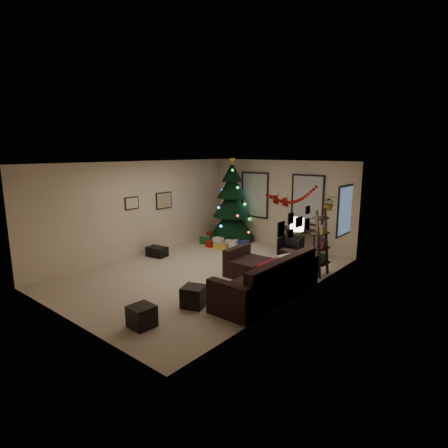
{
  "coord_description": "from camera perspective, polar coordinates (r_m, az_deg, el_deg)",
  "views": [
    {
      "loc": [
        5.89,
        -6.38,
        2.99
      ],
      "look_at": [
        0.1,
        0.6,
        1.15
      ],
      "focal_mm": 29.16,
      "sensor_mm": 36.0,
      "label": 1
    }
  ],
  "objects": [
    {
      "name": "christmas_tree",
      "position": [
        12.04,
        1.25,
        2.81
      ],
      "size": [
        1.53,
        1.53,
        2.85
      ],
      "rotation": [
        0.0,
        0.0,
        0.19
      ],
      "color": "black",
      "rests_on": "floor"
    },
    {
      "name": "stocking_right",
      "position": [
        11.47,
        9.53,
        3.69
      ],
      "size": [
        0.2,
        0.05,
        0.36
      ],
      "color": "#990F0C",
      "rests_on": "wall_back"
    },
    {
      "name": "presents",
      "position": [
        11.65,
        -0.61,
        -2.82
      ],
      "size": [
        1.5,
        1.01,
        0.3
      ],
      "rotation": [
        0.0,
        0.0,
        0.14
      ],
      "color": "silver",
      "rests_on": "floor"
    },
    {
      "name": "potted_plant",
      "position": [
        9.13,
        16.22,
        3.55
      ],
      "size": [
        0.54,
        0.51,
        0.48
      ],
      "primitive_type": "imported",
      "rotation": [
        0.0,
        0.0,
        0.38
      ],
      "color": "#4C4C4C",
      "rests_on": "bookshelf"
    },
    {
      "name": "bookshelf",
      "position": [
        9.03,
        15.04,
        -3.02
      ],
      "size": [
        0.3,
        0.48,
        1.63
      ],
      "color": "black",
      "rests_on": "floor"
    },
    {
      "name": "storage_bin",
      "position": [
        10.63,
        -10.45,
        -4.28
      ],
      "size": [
        0.61,
        0.45,
        0.28
      ],
      "primitive_type": "cube",
      "rotation": [
        0.0,
        0.0,
        0.15
      ],
      "color": "black",
      "rests_on": "floor"
    },
    {
      "name": "wall_left",
      "position": [
        10.67,
        -12.93,
        2.33
      ],
      "size": [
        0.0,
        7.0,
        7.0
      ],
      "primitive_type": "plane",
      "rotation": [
        1.57,
        0.0,
        1.57
      ],
      "color": "beige",
      "rests_on": "floor"
    },
    {
      "name": "window_right_wall",
      "position": [
        9.68,
        18.5,
        2.02
      ],
      "size": [
        0.06,
        0.9,
        1.3
      ],
      "color": "#728CB2",
      "rests_on": "wall_right"
    },
    {
      "name": "ottoman_near",
      "position": [
        7.23,
        -4.76,
        -11.25
      ],
      "size": [
        0.55,
        0.55,
        0.4
      ],
      "primitive_type": "cube",
      "rotation": [
        0.0,
        0.0,
        0.37
      ],
      "color": "black",
      "rests_on": "floor"
    },
    {
      "name": "window_back_right",
      "position": [
        11.11,
        12.96,
        3.73
      ],
      "size": [
        1.05,
        0.06,
        1.5
      ],
      "color": "#728CB2",
      "rests_on": "wall_back"
    },
    {
      "name": "garland",
      "position": [
        7.22,
        10.94,
        4.37
      ],
      "size": [
        0.08,
        1.9,
        0.3
      ],
      "primitive_type": null,
      "color": "#A5140C",
      "rests_on": "wall_right"
    },
    {
      "name": "art_map",
      "position": [
        11.16,
        -9.4,
        3.66
      ],
      "size": [
        0.04,
        0.6,
        0.5
      ],
      "color": "black",
      "rests_on": "wall_left"
    },
    {
      "name": "ottoman_far",
      "position": [
        6.6,
        -12.77,
        -13.93
      ],
      "size": [
        0.42,
        0.42,
        0.38
      ],
      "primitive_type": "cube",
      "rotation": [
        0.0,
        0.0,
        -0.05
      ],
      "color": "black",
      "rests_on": "floor"
    },
    {
      "name": "pillow_red_a",
      "position": [
        7.12,
        6.19,
        -7.86
      ],
      "size": [
        0.12,
        0.44,
        0.44
      ],
      "primitive_type": "cube",
      "rotation": [
        0.0,
        0.0,
        -0.0
      ],
      "color": "maroon",
      "rests_on": "sofa"
    },
    {
      "name": "wall_back",
      "position": [
        11.62,
        8.8,
        3.22
      ],
      "size": [
        5.0,
        0.0,
        5.0
      ],
      "primitive_type": "plane",
      "rotation": [
        1.57,
        0.0,
        0.0
      ],
      "color": "beige",
      "rests_on": "floor"
    },
    {
      "name": "floor_lamp",
      "position": [
        8.55,
        11.35,
        -0.68
      ],
      "size": [
        0.31,
        0.31,
        1.46
      ],
      "rotation": [
        0.0,
        0.0,
        0.35
      ],
      "color": "black",
      "rests_on": "floor"
    },
    {
      "name": "desk",
      "position": [
        11.09,
        11.83,
        -1.21
      ],
      "size": [
        1.27,
        0.45,
        0.68
      ],
      "color": "black",
      "rests_on": "floor"
    },
    {
      "name": "floor",
      "position": [
        9.18,
        -2.9,
        -7.55
      ],
      "size": [
        7.0,
        7.0,
        0.0
      ],
      "primitive_type": "plane",
      "color": "#C1AA92",
      "rests_on": "ground"
    },
    {
      "name": "stocking_left",
      "position": [
        11.61,
        8.07,
        4.1
      ],
      "size": [
        0.2,
        0.05,
        0.36
      ],
      "color": "#990F0C",
      "rests_on": "wall_back"
    },
    {
      "name": "sofa",
      "position": [
        7.94,
        6.42,
        -8.49
      ],
      "size": [
        1.94,
        2.82,
        0.88
      ],
      "color": "black",
      "rests_on": "floor"
    },
    {
      "name": "pillow_red_b",
      "position": [
        7.32,
        7.28,
        -7.35
      ],
      "size": [
        0.18,
        0.41,
        0.4
      ],
      "primitive_type": "cube",
      "rotation": [
        0.0,
        0.0,
        0.18
      ],
      "color": "maroon",
      "rests_on": "sofa"
    },
    {
      "name": "wall_front",
      "position": [
        6.76,
        -23.55,
        -3.55
      ],
      "size": [
        5.0,
        0.0,
        5.0
      ],
      "primitive_type": "plane",
      "rotation": [
        -1.57,
        0.0,
        0.0
      ],
      "color": "beige",
      "rests_on": "floor"
    },
    {
      "name": "gallery",
      "position": [
        7.31,
        11.06,
        0.07
      ],
      "size": [
        0.03,
        1.25,
        0.54
      ],
      "color": "black",
      "rests_on": "wall_right"
    },
    {
      "name": "window_back_left",
      "position": [
        12.08,
        4.88,
        4.58
      ],
      "size": [
        1.05,
        0.06,
        1.5
      ],
      "color": "#728CB2",
      "rests_on": "wall_back"
    },
    {
      "name": "desk_chair",
      "position": [
        10.57,
        10.4,
        -3.49
      ],
      "size": [
        0.68,
        0.65,
        0.59
      ],
      "primitive_type": "imported",
      "rotation": [
        0.0,
        0.0,
        0.22
      ],
      "color": "black",
      "rests_on": "floor"
    },
    {
      "name": "pillow_cream",
      "position": [
        7.78,
        9.53,
        -6.34
      ],
      "size": [
        0.23,
        0.45,
        0.43
      ],
      "primitive_type": "cube",
      "rotation": [
        0.0,
        0.0,
        -0.25
      ],
      "color": "beige",
      "rests_on": "sofa"
    },
    {
      "name": "wall_right",
      "position": [
        7.41,
        11.41,
        -1.55
      ],
      "size": [
        0.0,
        7.0,
        7.0
      ],
      "primitive_type": "plane",
      "rotation": [
        1.57,
        0.0,
        -1.57
      ],
      "color": "beige",
      "rests_on": "floor"
    },
    {
      "name": "ceiling",
      "position": [
        8.69,
        -3.08,
        9.54
      ],
      "size": [
        7.0,
        7.0,
        0.0
      ],
      "primitive_type": "plane",
      "rotation": [
        3.14,
        0.0,
        0.0
      ],
      "color": "white",
      "rests_on": "floor"
    },
    {
      "name": "art_abstract",
      "position": [
        10.44,
        -14.27,
        3.2
      ],
      "size": [
        0.04,
        0.45,
        0.35
      ],
      "color": "black",
      "rests_on": "wall_left"
    }
  ]
}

